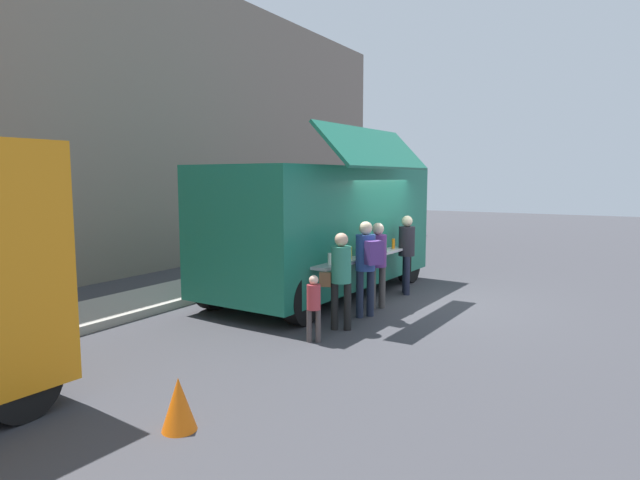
{
  "coord_description": "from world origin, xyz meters",
  "views": [
    {
      "loc": [
        -10.47,
        -3.88,
        2.55
      ],
      "look_at": [
        -1.23,
        1.49,
        1.3
      ],
      "focal_mm": 30.09,
      "sensor_mm": 36.0,
      "label": 1
    }
  ],
  "objects_px": {
    "customer_front_ordering": "(377,258)",
    "child_near_queue": "(314,302)",
    "food_truck_main": "(324,225)",
    "traffic_cone_orange": "(179,404)",
    "customer_mid_with_backpack": "(367,259)",
    "customer_rear_waiting": "(340,273)",
    "trash_bin": "(328,243)",
    "customer_extra_browsing": "(407,247)"
  },
  "relations": [
    {
      "from": "food_truck_main",
      "to": "traffic_cone_orange",
      "type": "height_order",
      "value": "food_truck_main"
    },
    {
      "from": "traffic_cone_orange",
      "to": "customer_front_ordering",
      "type": "height_order",
      "value": "customer_front_ordering"
    },
    {
      "from": "traffic_cone_orange",
      "to": "customer_mid_with_backpack",
      "type": "height_order",
      "value": "customer_mid_with_backpack"
    },
    {
      "from": "traffic_cone_orange",
      "to": "customer_front_ordering",
      "type": "xyz_separation_m",
      "value": [
        5.68,
        0.37,
        0.72
      ]
    },
    {
      "from": "traffic_cone_orange",
      "to": "customer_extra_browsing",
      "type": "height_order",
      "value": "customer_extra_browsing"
    },
    {
      "from": "trash_bin",
      "to": "customer_rear_waiting",
      "type": "xyz_separation_m",
      "value": [
        -6.6,
        -3.95,
        0.45
      ]
    },
    {
      "from": "customer_rear_waiting",
      "to": "customer_extra_browsing",
      "type": "distance_m",
      "value": 3.21
    },
    {
      "from": "customer_mid_with_backpack",
      "to": "customer_extra_browsing",
      "type": "height_order",
      "value": "customer_mid_with_backpack"
    },
    {
      "from": "customer_front_ordering",
      "to": "customer_extra_browsing",
      "type": "xyz_separation_m",
      "value": [
        1.54,
        -0.01,
        0.03
      ]
    },
    {
      "from": "customer_front_ordering",
      "to": "child_near_queue",
      "type": "bearing_deg",
      "value": 125.25
    },
    {
      "from": "customer_extra_browsing",
      "to": "child_near_queue",
      "type": "height_order",
      "value": "customer_extra_browsing"
    },
    {
      "from": "customer_mid_with_backpack",
      "to": "customer_front_ordering",
      "type": "bearing_deg",
      "value": -50.14
    },
    {
      "from": "customer_front_ordering",
      "to": "customer_mid_with_backpack",
      "type": "distance_m",
      "value": 0.73
    },
    {
      "from": "customer_front_ordering",
      "to": "child_near_queue",
      "type": "xyz_separation_m",
      "value": [
        -2.48,
        -0.05,
        -0.37
      ]
    },
    {
      "from": "customer_mid_with_backpack",
      "to": "customer_rear_waiting",
      "type": "distance_m",
      "value": 0.96
    },
    {
      "from": "food_truck_main",
      "to": "customer_rear_waiting",
      "type": "xyz_separation_m",
      "value": [
        -2.28,
        -1.63,
        -0.55
      ]
    },
    {
      "from": "traffic_cone_orange",
      "to": "child_near_queue",
      "type": "xyz_separation_m",
      "value": [
        3.2,
        0.32,
        0.36
      ]
    },
    {
      "from": "customer_front_ordering",
      "to": "child_near_queue",
      "type": "relative_size",
      "value": 1.59
    },
    {
      "from": "customer_mid_with_backpack",
      "to": "child_near_queue",
      "type": "distance_m",
      "value": 1.82
    },
    {
      "from": "customer_front_ordering",
      "to": "customer_rear_waiting",
      "type": "relative_size",
      "value": 1.02
    },
    {
      "from": "customer_front_ordering",
      "to": "traffic_cone_orange",
      "type": "bearing_deg",
      "value": 127.88
    },
    {
      "from": "customer_mid_with_backpack",
      "to": "child_near_queue",
      "type": "bearing_deg",
      "value": 118.46
    },
    {
      "from": "customer_front_ordering",
      "to": "customer_mid_with_backpack",
      "type": "height_order",
      "value": "customer_mid_with_backpack"
    },
    {
      "from": "traffic_cone_orange",
      "to": "food_truck_main",
      "type": "bearing_deg",
      "value": 16.93
    },
    {
      "from": "trash_bin",
      "to": "child_near_queue",
      "type": "bearing_deg",
      "value": -152.16
    },
    {
      "from": "food_truck_main",
      "to": "child_near_queue",
      "type": "bearing_deg",
      "value": -149.88
    },
    {
      "from": "customer_front_ordering",
      "to": "customer_mid_with_backpack",
      "type": "xyz_separation_m",
      "value": [
        -0.71,
        -0.12,
        0.08
      ]
    },
    {
      "from": "food_truck_main",
      "to": "customer_extra_browsing",
      "type": "relative_size",
      "value": 3.53
    },
    {
      "from": "customer_mid_with_backpack",
      "to": "child_near_queue",
      "type": "xyz_separation_m",
      "value": [
        -1.76,
        0.07,
        -0.45
      ]
    },
    {
      "from": "food_truck_main",
      "to": "customer_rear_waiting",
      "type": "bearing_deg",
      "value": -141.64
    },
    {
      "from": "food_truck_main",
      "to": "customer_front_ordering",
      "type": "xyz_separation_m",
      "value": [
        -0.61,
        -1.54,
        -0.53
      ]
    },
    {
      "from": "customer_front_ordering",
      "to": "child_near_queue",
      "type": "distance_m",
      "value": 2.5
    },
    {
      "from": "customer_extra_browsing",
      "to": "customer_front_ordering",
      "type": "bearing_deg",
      "value": 60.81
    },
    {
      "from": "customer_rear_waiting",
      "to": "child_near_queue",
      "type": "distance_m",
      "value": 0.88
    },
    {
      "from": "food_truck_main",
      "to": "customer_mid_with_backpack",
      "type": "xyz_separation_m",
      "value": [
        -1.32,
        -1.66,
        -0.45
      ]
    },
    {
      "from": "food_truck_main",
      "to": "customer_front_ordering",
      "type": "distance_m",
      "value": 1.74
    },
    {
      "from": "child_near_queue",
      "to": "customer_mid_with_backpack",
      "type": "bearing_deg",
      "value": -29.84
    },
    {
      "from": "traffic_cone_orange",
      "to": "customer_extra_browsing",
      "type": "distance_m",
      "value": 7.26
    },
    {
      "from": "customer_front_ordering",
      "to": "customer_rear_waiting",
      "type": "bearing_deg",
      "value": 127.01
    },
    {
      "from": "customer_front_ordering",
      "to": "customer_mid_with_backpack",
      "type": "relative_size",
      "value": 0.96
    },
    {
      "from": "customer_mid_with_backpack",
      "to": "food_truck_main",
      "type": "bearing_deg",
      "value": -7.86
    },
    {
      "from": "customer_mid_with_backpack",
      "to": "child_near_queue",
      "type": "relative_size",
      "value": 1.67
    }
  ]
}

